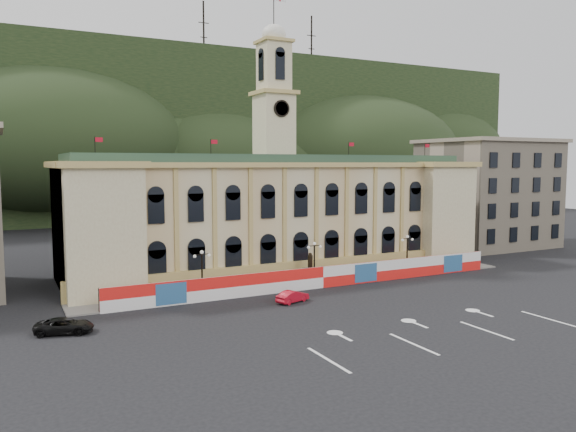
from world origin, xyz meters
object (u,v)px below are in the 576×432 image
statue (310,273)px  black_suv (64,326)px  lamp_center (314,259)px  red_sedan (293,296)px

statue → black_suv: statue is taller
black_suv → lamp_center: bearing=-59.4°
red_sedan → black_suv: 22.34m
statue → lamp_center: lamp_center is taller
lamp_center → red_sedan: bearing=-134.3°
statue → lamp_center: 2.14m
red_sedan → black_suv: black_suv is taller
lamp_center → black_suv: (-28.68, -7.16, -2.40)m
red_sedan → black_suv: size_ratio=0.77×
black_suv → statue: bearing=-57.5°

